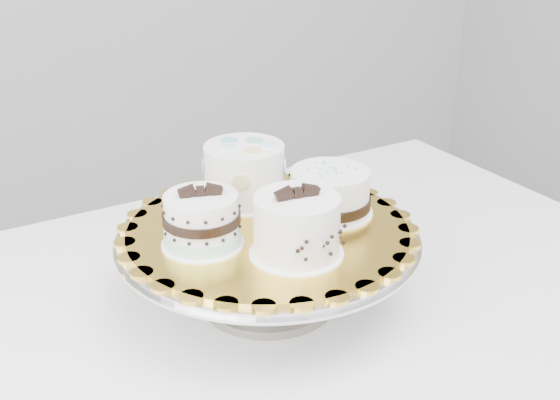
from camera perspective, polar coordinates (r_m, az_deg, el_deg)
name	(u,v)px	position (r m, az deg, el deg)	size (l,w,h in m)	color
table	(263,352)	(1.00, -1.42, -12.24)	(1.32, 0.94, 0.75)	white
cake_stand	(268,254)	(0.94, -0.98, -4.37)	(0.40, 0.40, 0.11)	gray
cake_board	(268,229)	(0.92, -1.00, -2.37)	(0.37, 0.37, 0.01)	gold
cake_swirl	(297,227)	(0.84, 1.37, -2.24)	(0.12, 0.12, 0.09)	white
cake_banded	(202,222)	(0.87, -6.37, -1.79)	(0.11, 0.11, 0.08)	white
cake_dots	(244,173)	(0.98, -2.90, 2.24)	(0.13, 0.13, 0.08)	white
cake_ribbon	(330,193)	(0.95, 4.12, 0.56)	(0.14, 0.14, 0.06)	white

